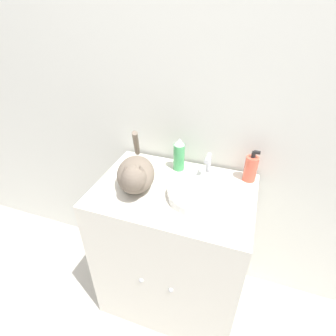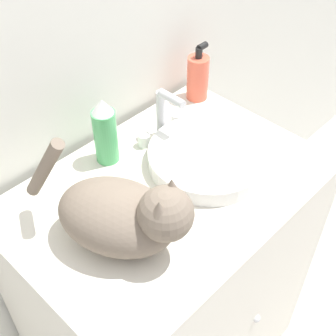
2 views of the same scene
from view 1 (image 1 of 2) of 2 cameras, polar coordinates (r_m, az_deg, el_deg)
The scene contains 8 objects.
ground_plane at distance 1.79m, azimuth -2.20°, elevation -32.16°, with size 8.00×8.00×0.00m, color beige.
wall_back at distance 1.35m, azimuth 5.79°, elevation 16.84°, with size 6.00×0.05×2.50m.
vanity_cabinet at distance 1.56m, azimuth 1.10°, elevation -17.14°, with size 0.77×0.54×0.85m.
sink_basin at distance 1.21m, azimuth 7.00°, elevation -5.47°, with size 0.30×0.30×0.04m.
faucet at distance 1.32m, azimuth 8.70°, elevation 0.02°, with size 0.16×0.09×0.15m.
cat at distance 1.23m, azimuth -7.09°, elevation -1.28°, with size 0.26×0.38×0.24m.
soap_bottle at distance 1.35m, azimuth 17.57°, elevation -0.03°, with size 0.06×0.06×0.17m.
spray_bottle at distance 1.36m, azimuth 2.42°, elevation 2.93°, with size 0.06×0.06×0.18m.
Camera 1 is at (0.30, -0.68, 1.63)m, focal length 28.00 mm.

